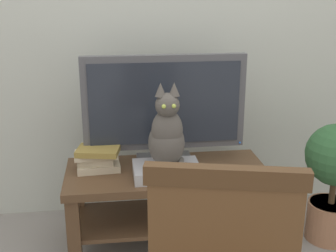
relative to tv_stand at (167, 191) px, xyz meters
name	(u,v)px	position (x,y,z in m)	size (l,w,h in m)	color
tv_stand	(167,191)	(0.00, 0.00, 0.00)	(1.14, 0.51, 0.46)	#513823
tv	(164,107)	(0.00, 0.11, 0.47)	(0.92, 0.20, 0.64)	#4C4C51
media_box	(166,171)	(-0.01, -0.08, 0.16)	(0.36, 0.25, 0.06)	#ADADB2
cat	(167,135)	(-0.01, -0.10, 0.38)	(0.20, 0.28, 0.47)	#514C47
book_stack	(98,158)	(-0.38, 0.05, 0.20)	(0.26, 0.20, 0.14)	beige
potted_plant	(335,173)	(0.96, -0.09, 0.10)	(0.36, 0.36, 0.72)	#9E6B4C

